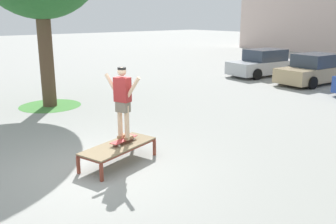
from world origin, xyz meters
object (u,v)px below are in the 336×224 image
object	(u,v)px
car_tan	(314,70)
skateboard	(124,140)
skate_box	(118,147)
car_silver	(263,64)
skater	(123,98)

from	to	relation	value
car_tan	skateboard	bearing A→B (deg)	-79.00
skate_box	car_tan	size ratio (longest dim) A/B	0.47
car_silver	car_tan	distance (m)	3.20
skate_box	skater	xyz separation A→B (m)	(-0.05, 0.19, 1.12)
car_silver	car_tan	bearing A→B (deg)	-3.28
car_tan	skate_box	bearing A→B (deg)	-78.93
skate_box	skateboard	distance (m)	0.23
skate_box	skateboard	size ratio (longest dim) A/B	2.47
skateboard	skater	bearing A→B (deg)	108.59
car_silver	skate_box	bearing A→B (deg)	-66.75
skater	car_tan	bearing A→B (deg)	101.00
skateboard	skater	size ratio (longest dim) A/B	0.49
skateboard	car_silver	world-z (taller)	car_silver
skater	skateboard	bearing A→B (deg)	-71.41
skate_box	car_tan	bearing A→B (deg)	101.07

